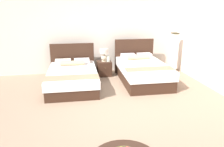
# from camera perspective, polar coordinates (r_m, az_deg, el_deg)

# --- Properties ---
(ground_plane) EXTENTS (9.26, 10.20, 0.02)m
(ground_plane) POSITION_cam_1_polar(r_m,az_deg,el_deg) (4.80, 2.93, -10.23)
(ground_plane) COLOR #9A7D65
(wall_back) EXTENTS (9.26, 0.12, 2.68)m
(wall_back) POSITION_cam_1_polar(r_m,az_deg,el_deg) (7.55, -2.90, 10.70)
(wall_back) COLOR silver
(wall_back) RESTS_ON ground
(bed_near_window) EXTENTS (1.45, 2.26, 1.07)m
(bed_near_window) POSITION_cam_1_polar(r_m,az_deg,el_deg) (6.34, -10.38, -0.80)
(bed_near_window) COLOR #372117
(bed_near_window) RESTS_ON ground
(bed_near_corner) EXTENTS (1.38, 2.20, 1.16)m
(bed_near_corner) POSITION_cam_1_polar(r_m,az_deg,el_deg) (6.65, 7.96, 0.64)
(bed_near_corner) COLOR #372117
(bed_near_corner) RESTS_ON ground
(nightstand) EXTENTS (0.46, 0.46, 0.48)m
(nightstand) POSITION_cam_1_polar(r_m,az_deg,el_deg) (7.15, -2.10, 1.34)
(nightstand) COLOR #372117
(nightstand) RESTS_ON ground
(table_lamp) EXTENTS (0.27, 0.27, 0.42)m
(table_lamp) POSITION_cam_1_polar(r_m,az_deg,el_deg) (7.06, -2.16, 5.18)
(table_lamp) COLOR beige
(table_lamp) RESTS_ON nightstand
(vase) EXTENTS (0.10, 0.10, 0.19)m
(vase) POSITION_cam_1_polar(r_m,az_deg,el_deg) (7.05, -0.98, 3.92)
(vase) COLOR silver
(vase) RESTS_ON nightstand
(floor_lamp_corner) EXTENTS (0.22, 0.22, 1.37)m
(floor_lamp_corner) POSITION_cam_1_polar(r_m,az_deg,el_deg) (7.72, 16.01, 5.26)
(floor_lamp_corner) COLOR #2E2812
(floor_lamp_corner) RESTS_ON ground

